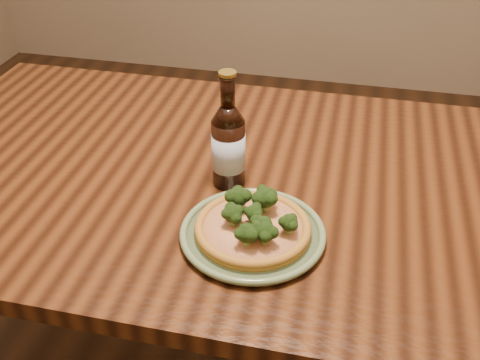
% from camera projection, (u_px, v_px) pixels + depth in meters
% --- Properties ---
extents(table, '(1.60, 0.90, 0.75)m').
position_uv_depth(table, '(237.00, 208.00, 1.29)').
color(table, '#49240F').
rests_on(table, ground).
extents(plate, '(0.28, 0.28, 0.02)m').
position_uv_depth(plate, '(253.00, 233.00, 1.06)').
color(plate, '#657B55').
rests_on(plate, table).
extents(pizza, '(0.22, 0.22, 0.07)m').
position_uv_depth(pizza, '(253.00, 226.00, 1.05)').
color(pizza, '#AA7526').
rests_on(pizza, plate).
extents(beer_bottle, '(0.07, 0.07, 0.26)m').
position_uv_depth(beer_bottle, '(228.00, 145.00, 1.16)').
color(beer_bottle, black).
rests_on(beer_bottle, table).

